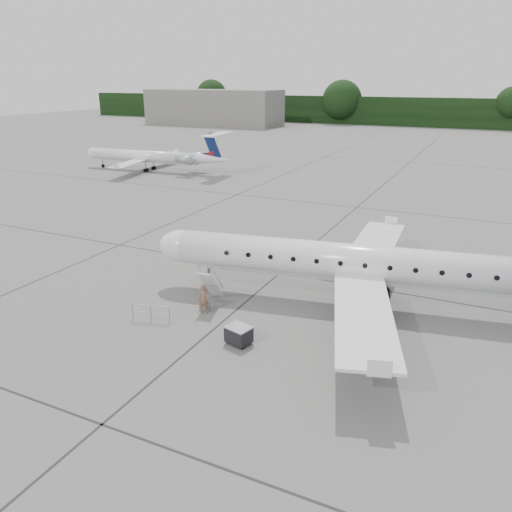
% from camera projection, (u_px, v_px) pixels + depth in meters
% --- Properties ---
extents(ground, '(320.00, 320.00, 0.00)m').
position_uv_depth(ground, '(313.00, 329.00, 27.58)').
color(ground, slate).
rests_on(ground, ground).
extents(treeline, '(260.00, 4.00, 8.00)m').
position_uv_depth(treeline, '(471.00, 113.00, 136.75)').
color(treeline, black).
rests_on(treeline, ground).
extents(terminal_building, '(40.00, 14.00, 10.00)m').
position_uv_depth(terminal_building, '(213.00, 107.00, 147.81)').
color(terminal_building, slate).
rests_on(terminal_building, ground).
extents(main_regional_jet, '(33.32, 26.51, 7.70)m').
position_uv_depth(main_regional_jet, '(370.00, 246.00, 29.04)').
color(main_regional_jet, white).
rests_on(main_regional_jet, ground).
extents(airstair, '(1.23, 2.34, 2.41)m').
position_uv_depth(airstair, '(211.00, 286.00, 30.19)').
color(airstair, white).
rests_on(airstair, ground).
extents(passenger, '(0.78, 0.70, 1.78)m').
position_uv_depth(passenger, '(204.00, 299.00, 29.15)').
color(passenger, brown).
rests_on(passenger, ground).
extents(safety_railing, '(2.15, 0.64, 1.00)m').
position_uv_depth(safety_railing, '(151.00, 313.00, 28.23)').
color(safety_railing, gray).
rests_on(safety_railing, ground).
extents(baggage_cart, '(1.41, 1.25, 1.05)m').
position_uv_depth(baggage_cart, '(239.00, 335.00, 25.83)').
color(baggage_cart, black).
rests_on(baggage_cart, ground).
extents(bg_regional_left, '(23.98, 18.21, 5.94)m').
position_uv_depth(bg_regional_left, '(144.00, 151.00, 73.98)').
color(bg_regional_left, white).
rests_on(bg_regional_left, ground).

